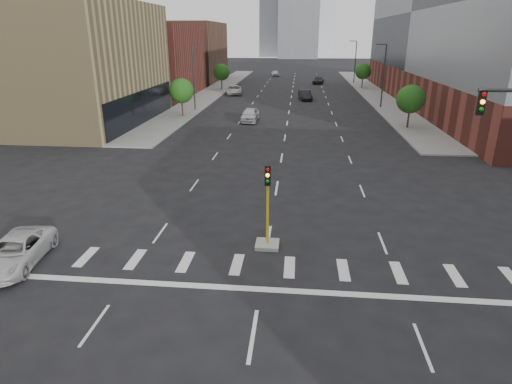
# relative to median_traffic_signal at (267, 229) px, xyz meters

# --- Properties ---
(ground) EXTENTS (400.00, 400.00, 0.00)m
(ground) POSITION_rel_median_traffic_signal_xyz_m (0.00, -8.97, -0.97)
(ground) COLOR black
(ground) RESTS_ON ground
(sidewalk_left_far) EXTENTS (5.00, 92.00, 0.15)m
(sidewalk_left_far) POSITION_rel_median_traffic_signal_xyz_m (-15.00, 65.03, -0.90)
(sidewalk_left_far) COLOR gray
(sidewalk_left_far) RESTS_ON ground
(sidewalk_right_far) EXTENTS (5.00, 92.00, 0.15)m
(sidewalk_right_far) POSITION_rel_median_traffic_signal_xyz_m (15.00, 65.03, -0.90)
(sidewalk_right_far) COLOR gray
(sidewalk_right_far) RESTS_ON ground
(building_left_mid) EXTENTS (20.00, 24.00, 14.00)m
(building_left_mid) POSITION_rel_median_traffic_signal_xyz_m (-27.50, 31.03, 6.03)
(building_left_mid) COLOR #9E8A59
(building_left_mid) RESTS_ON ground
(building_left_far_a) EXTENTS (20.00, 22.00, 12.00)m
(building_left_far_a) POSITION_rel_median_traffic_signal_xyz_m (-27.50, 57.03, 5.03)
(building_left_far_a) COLOR brown
(building_left_far_a) RESTS_ON ground
(building_left_far_b) EXTENTS (20.00, 24.00, 13.00)m
(building_left_far_b) POSITION_rel_median_traffic_signal_xyz_m (-27.50, 83.03, 5.53)
(building_left_far_b) COLOR brown
(building_left_far_b) RESTS_ON ground
(building_right_main) EXTENTS (24.00, 70.00, 22.00)m
(building_right_main) POSITION_rel_median_traffic_signal_xyz_m (29.50, 51.03, 10.03)
(building_right_main) COLOR brown
(building_right_main) RESTS_ON ground
(tower_mid) EXTENTS (18.00, 18.00, 44.00)m
(tower_mid) POSITION_rel_median_traffic_signal_xyz_m (0.00, 191.03, 21.03)
(tower_mid) COLOR slate
(tower_mid) RESTS_ON ground
(median_traffic_signal) EXTENTS (1.20, 1.20, 4.40)m
(median_traffic_signal) POSITION_rel_median_traffic_signal_xyz_m (0.00, 0.00, 0.00)
(median_traffic_signal) COLOR #999993
(median_traffic_signal) RESTS_ON ground
(streetlight_right_a) EXTENTS (1.60, 0.22, 9.07)m
(streetlight_right_a) POSITION_rel_median_traffic_signal_xyz_m (13.41, 46.03, 4.04)
(streetlight_right_a) COLOR #2D2D30
(streetlight_right_a) RESTS_ON ground
(streetlight_right_b) EXTENTS (1.60, 0.22, 9.07)m
(streetlight_right_b) POSITION_rel_median_traffic_signal_xyz_m (13.41, 81.03, 4.04)
(streetlight_right_b) COLOR #2D2D30
(streetlight_right_b) RESTS_ON ground
(streetlight_left) EXTENTS (1.60, 0.22, 9.07)m
(streetlight_left) POSITION_rel_median_traffic_signal_xyz_m (-13.41, 41.03, 4.04)
(streetlight_left) COLOR #2D2D30
(streetlight_left) RESTS_ON ground
(tree_left_near) EXTENTS (3.20, 3.20, 4.85)m
(tree_left_near) POSITION_rel_median_traffic_signal_xyz_m (-14.00, 36.03, 2.42)
(tree_left_near) COLOR #382619
(tree_left_near) RESTS_ON ground
(tree_left_far) EXTENTS (3.20, 3.20, 4.85)m
(tree_left_far) POSITION_rel_median_traffic_signal_xyz_m (-14.00, 66.03, 2.42)
(tree_left_far) COLOR #382619
(tree_left_far) RESTS_ON ground
(tree_right_near) EXTENTS (3.20, 3.20, 4.85)m
(tree_right_near) POSITION_rel_median_traffic_signal_xyz_m (14.00, 31.03, 2.42)
(tree_right_near) COLOR #382619
(tree_right_near) RESTS_ON ground
(tree_right_far) EXTENTS (3.20, 3.20, 4.85)m
(tree_right_far) POSITION_rel_median_traffic_signal_xyz_m (14.00, 71.03, 2.42)
(tree_right_far) COLOR #382619
(tree_right_far) RESTS_ON ground
(car_near_left) EXTENTS (2.19, 5.06, 1.70)m
(car_near_left) POSITION_rel_median_traffic_signal_xyz_m (-4.72, 33.60, -0.12)
(car_near_left) COLOR silver
(car_near_left) RESTS_ON ground
(car_mid_right) EXTENTS (2.46, 5.04, 1.59)m
(car_mid_right) POSITION_rel_median_traffic_signal_xyz_m (2.35, 53.41, -0.18)
(car_mid_right) COLOR black
(car_mid_right) RESTS_ON ground
(car_far_left) EXTENTS (3.34, 6.04, 1.60)m
(car_far_left) POSITION_rel_median_traffic_signal_xyz_m (-10.50, 59.16, -0.17)
(car_far_left) COLOR silver
(car_far_left) RESTS_ON ground
(car_deep_right) EXTENTS (2.94, 5.52, 1.52)m
(car_deep_right) POSITION_rel_median_traffic_signal_xyz_m (5.48, 79.23, -0.21)
(car_deep_right) COLOR black
(car_deep_right) RESTS_ON ground
(car_distant) EXTENTS (2.50, 4.65, 1.50)m
(car_distant) POSITION_rel_median_traffic_signal_xyz_m (-5.14, 96.49, -0.22)
(car_distant) COLOR silver
(car_distant) RESTS_ON ground
(parked_minivan) EXTENTS (2.84, 5.13, 1.36)m
(parked_minivan) POSITION_rel_median_traffic_signal_xyz_m (-11.70, -2.97, -0.29)
(parked_minivan) COLOR beige
(parked_minivan) RESTS_ON ground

